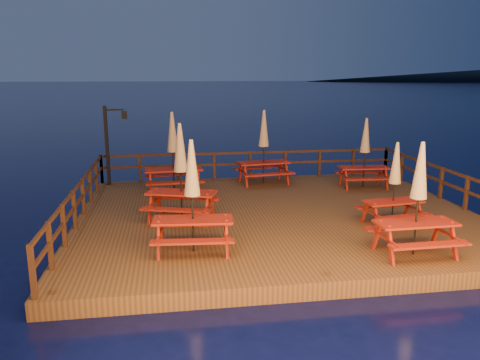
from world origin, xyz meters
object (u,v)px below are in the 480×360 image
at_px(picnic_table_1, 192,195).
at_px(picnic_table_2, 365,152).
at_px(picnic_table_0, 264,146).
at_px(lamp_post, 111,138).

relative_size(picnic_table_1, picnic_table_2, 1.05).
relative_size(picnic_table_0, picnic_table_1, 1.05).
height_order(picnic_table_0, picnic_table_1, picnic_table_0).
distance_m(lamp_post, picnic_table_1, 7.87).
xyz_separation_m(picnic_table_0, picnic_table_1, (-3.08, -6.70, -0.07)).
bearing_deg(picnic_table_2, picnic_table_1, -136.36).
bearing_deg(picnic_table_2, picnic_table_0, 165.64).
bearing_deg(lamp_post, picnic_table_2, -11.46).
bearing_deg(lamp_post, picnic_table_1, -70.23).
height_order(lamp_post, picnic_table_1, lamp_post).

